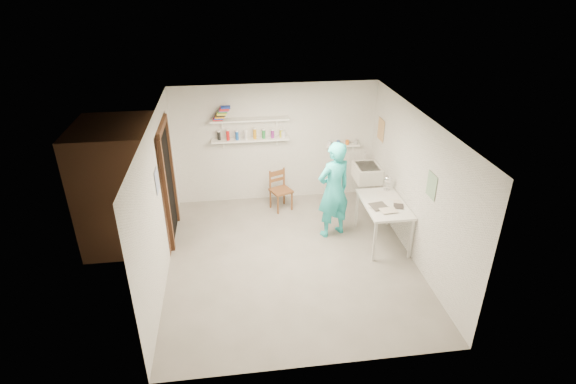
{
  "coord_description": "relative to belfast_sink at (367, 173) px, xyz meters",
  "views": [
    {
      "loc": [
        -0.87,
        -6.09,
        4.39
      ],
      "look_at": [
        0.0,
        0.4,
        1.05
      ],
      "focal_mm": 28.0,
      "sensor_mm": 36.0,
      "label": 1
    }
  ],
  "objects": [
    {
      "name": "door_lintel",
      "position": [
        -3.72,
        -0.65,
        1.35
      ],
      "size": [
        0.06,
        1.05,
        0.1
      ],
      "primitive_type": "cube",
      "color": "brown",
      "rests_on": "wall_left"
    },
    {
      "name": "book_stack",
      "position": [
        -2.77,
        0.43,
        1.19
      ],
      "size": [
        0.34,
        0.14,
        0.25
      ],
      "color": "red",
      "rests_on": "shelf_upper"
    },
    {
      "name": "shelf_lower",
      "position": [
        -2.25,
        0.43,
        0.65
      ],
      "size": [
        1.5,
        0.22,
        0.03
      ],
      "primitive_type": "cube",
      "color": "white",
      "rests_on": "wall_back"
    },
    {
      "name": "wall_back",
      "position": [
        -1.75,
        0.56,
        0.5
      ],
      "size": [
        4.0,
        0.02,
        2.4
      ],
      "primitive_type": "cube",
      "color": "silver",
      "rests_on": "ground"
    },
    {
      "name": "wall_clock",
      "position": [
        -0.83,
        -0.81,
        0.48
      ],
      "size": [
        0.31,
        0.15,
        0.32
      ],
      "primitive_type": "cylinder",
      "rotation": [
        1.57,
        0.0,
        0.39
      ],
      "color": "beige",
      "rests_on": "man"
    },
    {
      "name": "work_table",
      "position": [
        -0.11,
        -1.39,
        -0.31
      ],
      "size": [
        0.7,
        1.16,
        0.77
      ],
      "primitive_type": "cube",
      "color": "silver",
      "rests_on": "ground"
    },
    {
      "name": "ceiling",
      "position": [
        -1.75,
        -1.7,
        1.71
      ],
      "size": [
        4.0,
        4.5,
        0.02
      ],
      "primitive_type": "cube",
      "color": "silver",
      "rests_on": "wall_back"
    },
    {
      "name": "ledge_pots",
      "position": [
        -0.4,
        0.47,
        0.48
      ],
      "size": [
        0.48,
        0.07,
        0.09
      ],
      "color": "silver",
      "rests_on": "ledge_shelf"
    },
    {
      "name": "wooden_chair",
      "position": [
        -1.71,
        0.03,
        -0.29
      ],
      "size": [
        0.49,
        0.48,
        0.81
      ],
      "primitive_type": "cube",
      "rotation": [
        0.0,
        0.0,
        0.41
      ],
      "color": "brown",
      "rests_on": "ground"
    },
    {
      "name": "wall_right",
      "position": [
        0.26,
        -1.7,
        0.5
      ],
      "size": [
        0.02,
        4.5,
        2.4
      ],
      "primitive_type": "cube",
      "color": "silver",
      "rests_on": "ground"
    },
    {
      "name": "man",
      "position": [
        -0.91,
        -1.02,
        0.19
      ],
      "size": [
        0.76,
        0.64,
        1.77
      ],
      "primitive_type": "imported",
      "rotation": [
        0.0,
        0.0,
        3.53
      ],
      "color": "#27C0C5",
      "rests_on": "ground"
    },
    {
      "name": "belfast_sink",
      "position": [
        0.0,
        0.0,
        0.0
      ],
      "size": [
        0.48,
        0.6,
        0.3
      ],
      "primitive_type": "cube",
      "color": "white",
      "rests_on": "wall_right"
    },
    {
      "name": "desk_lamp",
      "position": [
        0.08,
        -0.92,
        0.29
      ],
      "size": [
        0.14,
        0.14,
        0.14
      ],
      "primitive_type": "sphere",
      "color": "silver",
      "rests_on": "work_table"
    },
    {
      "name": "floor",
      "position": [
        -1.75,
        -1.7,
        -0.71
      ],
      "size": [
        4.0,
        4.5,
        0.02
      ],
      "primitive_type": "cube",
      "color": "slate",
      "rests_on": "ground"
    },
    {
      "name": "corridor_box",
      "position": [
        -4.45,
        -0.65,
        0.35
      ],
      "size": [
        1.4,
        1.5,
        2.1
      ],
      "primitive_type": "cube",
      "color": "brown",
      "rests_on": "ground"
    },
    {
      "name": "poster_right_a",
      "position": [
        0.24,
        0.1,
        0.85
      ],
      "size": [
        0.01,
        0.34,
        0.42
      ],
      "primitive_type": "cube",
      "color": "#995933",
      "rests_on": "wall_right"
    },
    {
      "name": "poster_left",
      "position": [
        -3.74,
        -1.65,
        0.85
      ],
      "size": [
        0.01,
        0.28,
        0.36
      ],
      "primitive_type": "cube",
      "color": "#334C7F",
      "rests_on": "wall_left"
    },
    {
      "name": "wall_left",
      "position": [
        -3.76,
        -1.7,
        0.5
      ],
      "size": [
        0.02,
        4.5,
        2.4
      ],
      "primitive_type": "cube",
      "color": "silver",
      "rests_on": "ground"
    },
    {
      "name": "papers",
      "position": [
        -0.11,
        -1.39,
        0.09
      ],
      "size": [
        0.3,
        0.22,
        0.03
      ],
      "color": "silver",
      "rests_on": "work_table"
    },
    {
      "name": "door_jamb_far",
      "position": [
        -3.72,
        -0.15,
        0.3
      ],
      "size": [
        0.06,
        0.1,
        2.0
      ],
      "primitive_type": "cube",
      "color": "brown",
      "rests_on": "ground"
    },
    {
      "name": "ledge_shelf",
      "position": [
        -0.4,
        0.47,
        0.42
      ],
      "size": [
        0.7,
        0.14,
        0.03
      ],
      "primitive_type": "cube",
      "color": "white",
      "rests_on": "wall_back"
    },
    {
      "name": "spray_cans",
      "position": [
        -2.25,
        0.43,
        0.75
      ],
      "size": [
        1.29,
        0.06,
        0.17
      ],
      "color": "black",
      "rests_on": "shelf_lower"
    },
    {
      "name": "doorway_recess",
      "position": [
        -3.74,
        -0.65,
        0.3
      ],
      "size": [
        0.02,
        0.9,
        2.0
      ],
      "primitive_type": "cube",
      "color": "black",
      "rests_on": "wall_left"
    },
    {
      "name": "shelf_upper",
      "position": [
        -2.25,
        0.43,
        1.05
      ],
      "size": [
        1.5,
        0.22,
        0.03
      ],
      "primitive_type": "cube",
      "color": "white",
      "rests_on": "wall_back"
    },
    {
      "name": "poster_right_b",
      "position": [
        0.24,
        -2.25,
        0.8
      ],
      "size": [
        0.01,
        0.3,
        0.38
      ],
      "primitive_type": "cube",
      "color": "#3F724C",
      "rests_on": "wall_right"
    },
    {
      "name": "door_jamb_near",
      "position": [
        -3.72,
        -1.15,
        0.3
      ],
      "size": [
        0.06,
        0.1,
        2.0
      ],
      "primitive_type": "cube",
      "color": "brown",
      "rests_on": "ground"
    },
    {
      "name": "wall_front",
      "position": [
        -1.75,
        -3.96,
        0.5
      ],
      "size": [
        4.0,
        0.02,
        2.4
      ],
      "primitive_type": "cube",
      "color": "silver",
      "rests_on": "ground"
    }
  ]
}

